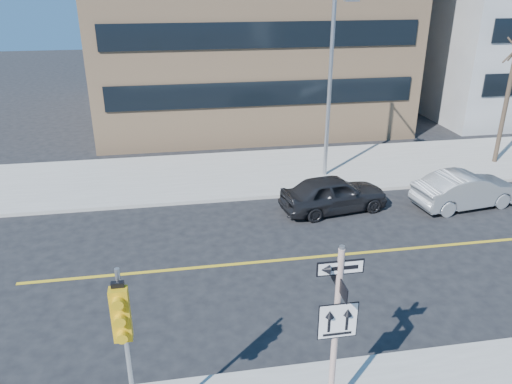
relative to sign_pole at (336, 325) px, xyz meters
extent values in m
plane|color=black|center=(0.00, 2.51, -2.44)|extent=(120.00, 120.00, 0.00)
cylinder|color=white|center=(0.00, 0.01, -0.29)|extent=(0.13, 0.13, 4.00)
cylinder|color=gray|center=(0.00, 0.01, 1.74)|extent=(0.10, 0.10, 0.06)
cube|color=black|center=(0.00, 0.01, 1.31)|extent=(0.92, 0.03, 0.30)
cube|color=black|center=(0.00, 0.01, 0.96)|extent=(0.03, 0.92, 0.30)
cube|color=white|center=(0.00, -0.07, 0.16)|extent=(0.80, 0.03, 0.80)
cylinder|color=gray|center=(-4.00, 0.01, -0.29)|extent=(0.09, 0.09, 4.00)
cube|color=gold|center=(-4.00, -0.19, 0.91)|extent=(0.32, 0.22, 1.05)
sphere|color=#8C0705|center=(-4.00, -0.31, 1.26)|extent=(0.17, 0.17, 0.17)
sphere|color=black|center=(-4.00, -0.31, 0.91)|extent=(0.17, 0.17, 0.17)
sphere|color=black|center=(-4.00, -0.31, 0.56)|extent=(0.17, 0.17, 0.17)
imported|color=black|center=(3.28, 9.97, -1.70)|extent=(2.39, 4.54, 1.47)
imported|color=gray|center=(8.74, 9.45, -1.71)|extent=(2.12, 4.60, 1.46)
cylinder|color=gray|center=(4.00, 13.51, 1.71)|extent=(0.18, 0.18, 8.00)
cylinder|color=#382C21|center=(13.00, 13.81, 0.61)|extent=(0.22, 0.22, 5.80)
camera|label=1|loc=(-2.89, -7.55, 6.27)|focal=35.00mm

